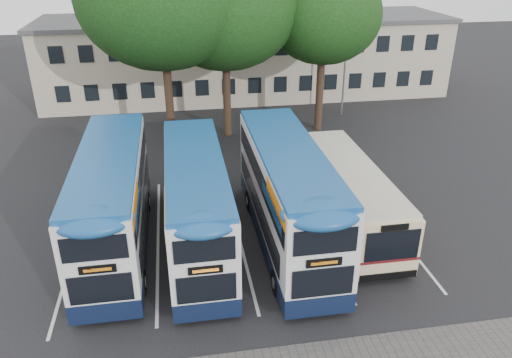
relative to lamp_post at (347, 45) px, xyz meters
The scene contains 10 objects.
ground 21.46m from the lamp_post, 106.72° to the right, with size 120.00×120.00×0.00m, color black.
bay_lines 18.57m from the lamp_post, 123.08° to the right, with size 14.12×11.00×0.01m.
depot_building 9.43m from the lamp_post, 130.53° to the left, with size 32.40×8.40×6.20m.
lamp_post is the anchor object (origin of this frame).
tree_mid 9.67m from the lamp_post, 163.34° to the right, with size 9.09×9.09×12.11m.
tree_right 4.40m from the lamp_post, 134.43° to the right, with size 7.18×7.18×10.60m.
bus_dd_left 21.38m from the lamp_post, 134.54° to the right, with size 2.47×10.18×4.24m.
bus_dd_mid 19.75m from the lamp_post, 126.13° to the right, with size 2.37×9.77×4.07m.
bus_dd_right 17.91m from the lamp_post, 116.04° to the right, with size 2.52×10.40×4.33m.
bus_single 15.88m from the lamp_post, 107.60° to the right, with size 2.40×9.43×2.81m.
Camera 1 is at (-6.10, -13.75, 11.84)m, focal length 35.00 mm.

